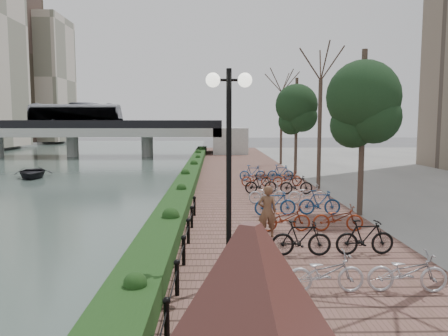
{
  "coord_description": "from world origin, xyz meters",
  "views": [
    {
      "loc": [
        2.22,
        -8.04,
        4.2
      ],
      "look_at": [
        2.65,
        12.81,
        2.0
      ],
      "focal_mm": 35.0,
      "sensor_mm": 36.0,
      "label": 1
    }
  ],
  "objects_px": {
    "motorcycle": "(250,251)",
    "lamppost": "(229,131)",
    "pedestrian": "(267,211)",
    "boat": "(32,172)",
    "granite_monument": "(250,329)"
  },
  "relations": [
    {
      "from": "motorcycle",
      "to": "lamppost",
      "type": "bearing_deg",
      "value": -122.83
    },
    {
      "from": "pedestrian",
      "to": "boat",
      "type": "bearing_deg",
      "value": -52.97
    },
    {
      "from": "motorcycle",
      "to": "boat",
      "type": "bearing_deg",
      "value": 121.94
    },
    {
      "from": "granite_monument",
      "to": "pedestrian",
      "type": "relative_size",
      "value": 2.55
    },
    {
      "from": "lamppost",
      "to": "motorcycle",
      "type": "xyz_separation_m",
      "value": [
        0.57,
        0.93,
        -3.02
      ]
    },
    {
      "from": "boat",
      "to": "pedestrian",
      "type": "bearing_deg",
      "value": -69.12
    },
    {
      "from": "pedestrian",
      "to": "boat",
      "type": "relative_size",
      "value": 0.43
    },
    {
      "from": "boat",
      "to": "granite_monument",
      "type": "bearing_deg",
      "value": -81.22
    },
    {
      "from": "motorcycle",
      "to": "pedestrian",
      "type": "bearing_deg",
      "value": 74.41
    },
    {
      "from": "granite_monument",
      "to": "motorcycle",
      "type": "distance_m",
      "value": 5.8
    },
    {
      "from": "boat",
      "to": "motorcycle",
      "type": "bearing_deg",
      "value": -74.74
    },
    {
      "from": "lamppost",
      "to": "pedestrian",
      "type": "bearing_deg",
      "value": 71.5
    },
    {
      "from": "lamppost",
      "to": "boat",
      "type": "height_order",
      "value": "lamppost"
    },
    {
      "from": "motorcycle",
      "to": "boat",
      "type": "height_order",
      "value": "motorcycle"
    },
    {
      "from": "granite_monument",
      "to": "boat",
      "type": "bearing_deg",
      "value": 116.85
    }
  ]
}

